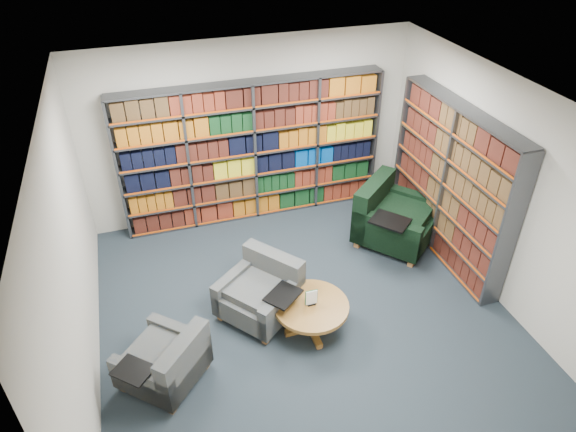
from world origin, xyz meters
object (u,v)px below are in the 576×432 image
object	(u,v)px
chair_teal_front	(168,363)
coffee_table	(311,310)
chair_teal_left	(263,292)
chair_green_right	(391,219)

from	to	relation	value
chair_teal_front	coffee_table	distance (m)	1.74
chair_teal_front	coffee_table	world-z (taller)	chair_teal_front
chair_teal_left	chair_green_right	distance (m)	2.38
chair_teal_left	chair_teal_front	xyz separation A→B (m)	(-1.27, -0.75, -0.02)
chair_teal_front	coffee_table	bearing A→B (deg)	8.00
chair_teal_left	coffee_table	bearing A→B (deg)	-47.88
chair_teal_front	chair_teal_left	bearing A→B (deg)	30.63
chair_green_right	coffee_table	distance (m)	2.24
chair_green_right	chair_teal_front	distance (m)	3.84
chair_green_right	chair_teal_front	bearing A→B (deg)	-154.90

